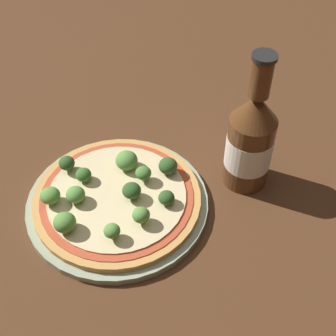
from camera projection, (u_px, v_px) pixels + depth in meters
ground_plane at (118, 206)px, 0.72m from camera, size 3.00×3.00×0.00m
plate at (118, 204)px, 0.71m from camera, size 0.28×0.28×0.01m
pizza at (114, 199)px, 0.70m from camera, size 0.25×0.25×0.01m
broccoli_floret_0 at (143, 173)px, 0.71m from camera, size 0.02×0.02×0.03m
broccoli_floret_1 at (84, 175)px, 0.71m from camera, size 0.02×0.02×0.02m
broccoli_floret_2 at (50, 196)px, 0.68m from camera, size 0.03×0.03×0.03m
broccoli_floret_3 at (141, 215)px, 0.65m from camera, size 0.03×0.03×0.03m
broccoli_floret_4 at (76, 195)px, 0.68m from camera, size 0.03×0.03×0.03m
broccoli_floret_5 at (166, 198)px, 0.68m from camera, size 0.02×0.02×0.02m
broccoli_floret_6 at (127, 160)px, 0.73m from camera, size 0.03×0.03×0.03m
broccoli_floret_7 at (65, 222)px, 0.64m from camera, size 0.03×0.03×0.03m
broccoli_floret_8 at (168, 166)px, 0.72m from camera, size 0.03×0.03×0.03m
broccoli_floret_9 at (132, 191)px, 0.69m from camera, size 0.03×0.03×0.03m
broccoli_floret_10 at (67, 163)px, 0.72m from camera, size 0.02×0.02×0.03m
broccoli_floret_11 at (112, 231)px, 0.64m from camera, size 0.02×0.02×0.03m
beer_bottle at (250, 140)px, 0.70m from camera, size 0.07×0.07×0.23m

